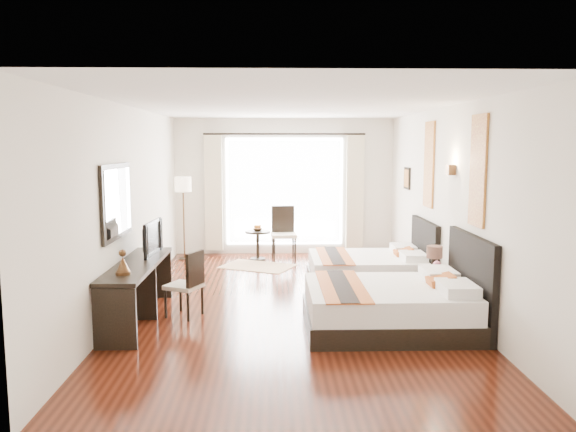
{
  "coord_description": "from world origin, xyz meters",
  "views": [
    {
      "loc": [
        -0.24,
        -7.85,
        2.26
      ],
      "look_at": [
        -0.02,
        0.25,
        1.23
      ],
      "focal_mm": 35.0,
      "sensor_mm": 36.0,
      "label": 1
    }
  ],
  "objects_px": {
    "floor_lamp": "(183,190)",
    "bed_far": "(372,269)",
    "fruit_bowl": "(258,229)",
    "console_desk": "(138,291)",
    "vase": "(437,270)",
    "nightstand": "(432,291)",
    "television": "(147,238)",
    "table_lamp": "(435,254)",
    "desk_chair": "(185,296)",
    "bed_near": "(395,304)",
    "window_chair": "(284,243)",
    "side_table": "(258,245)"
  },
  "relations": [
    {
      "from": "floor_lamp",
      "to": "bed_far",
      "type": "bearing_deg",
      "value": -33.23
    },
    {
      "from": "fruit_bowl",
      "to": "console_desk",
      "type": "bearing_deg",
      "value": -110.62
    },
    {
      "from": "bed_far",
      "to": "vase",
      "type": "height_order",
      "value": "bed_far"
    },
    {
      "from": "vase",
      "to": "console_desk",
      "type": "relative_size",
      "value": 0.06
    },
    {
      "from": "nightstand",
      "to": "television",
      "type": "xyz_separation_m",
      "value": [
        -3.96,
        0.06,
        0.76
      ]
    },
    {
      "from": "bed_far",
      "to": "table_lamp",
      "type": "distance_m",
      "value": 1.41
    },
    {
      "from": "console_desk",
      "to": "desk_chair",
      "type": "relative_size",
      "value": 2.5
    },
    {
      "from": "desk_chair",
      "to": "nightstand",
      "type": "bearing_deg",
      "value": -149.37
    },
    {
      "from": "desk_chair",
      "to": "bed_near",
      "type": "bearing_deg",
      "value": -167.22
    },
    {
      "from": "console_desk",
      "to": "vase",
      "type": "bearing_deg",
      "value": 4.18
    },
    {
      "from": "desk_chair",
      "to": "window_chair",
      "type": "bearing_deg",
      "value": -85.55
    },
    {
      "from": "television",
      "to": "desk_chair",
      "type": "distance_m",
      "value": 1.01
    },
    {
      "from": "nightstand",
      "to": "television",
      "type": "distance_m",
      "value": 4.03
    },
    {
      "from": "nightstand",
      "to": "floor_lamp",
      "type": "bearing_deg",
      "value": 139.45
    },
    {
      "from": "nightstand",
      "to": "table_lamp",
      "type": "xyz_separation_m",
      "value": [
        0.04,
        0.07,
        0.51
      ]
    },
    {
      "from": "bed_far",
      "to": "side_table",
      "type": "relative_size",
      "value": 3.29
    },
    {
      "from": "table_lamp",
      "to": "side_table",
      "type": "relative_size",
      "value": 0.61
    },
    {
      "from": "bed_near",
      "to": "vase",
      "type": "bearing_deg",
      "value": 44.84
    },
    {
      "from": "television",
      "to": "table_lamp",
      "type": "bearing_deg",
      "value": -86.32
    },
    {
      "from": "floor_lamp",
      "to": "desk_chair",
      "type": "bearing_deg",
      "value": -80.97
    },
    {
      "from": "console_desk",
      "to": "fruit_bowl",
      "type": "bearing_deg",
      "value": 69.38
    },
    {
      "from": "window_chair",
      "to": "table_lamp",
      "type": "bearing_deg",
      "value": 28.01
    },
    {
      "from": "table_lamp",
      "to": "window_chair",
      "type": "height_order",
      "value": "window_chair"
    },
    {
      "from": "bed_near",
      "to": "nightstand",
      "type": "xyz_separation_m",
      "value": [
        0.72,
        0.92,
        -0.08
      ]
    },
    {
      "from": "desk_chair",
      "to": "bed_far",
      "type": "bearing_deg",
      "value": -125.67
    },
    {
      "from": "desk_chair",
      "to": "fruit_bowl",
      "type": "bearing_deg",
      "value": -78.31
    },
    {
      "from": "table_lamp",
      "to": "console_desk",
      "type": "height_order",
      "value": "table_lamp"
    },
    {
      "from": "console_desk",
      "to": "side_table",
      "type": "height_order",
      "value": "console_desk"
    },
    {
      "from": "console_desk",
      "to": "fruit_bowl",
      "type": "distance_m",
      "value": 4.11
    },
    {
      "from": "vase",
      "to": "desk_chair",
      "type": "relative_size",
      "value": 0.15
    },
    {
      "from": "console_desk",
      "to": "side_table",
      "type": "bearing_deg",
      "value": 69.28
    },
    {
      "from": "desk_chair",
      "to": "fruit_bowl",
      "type": "distance_m",
      "value": 3.82
    },
    {
      "from": "bed_near",
      "to": "television",
      "type": "bearing_deg",
      "value": 163.23
    },
    {
      "from": "nightstand",
      "to": "floor_lamp",
      "type": "distance_m",
      "value": 5.38
    },
    {
      "from": "bed_near",
      "to": "fruit_bowl",
      "type": "bearing_deg",
      "value": 112.98
    },
    {
      "from": "bed_near",
      "to": "side_table",
      "type": "bearing_deg",
      "value": 113.04
    },
    {
      "from": "bed_far",
      "to": "console_desk",
      "type": "bearing_deg",
      "value": -152.98
    },
    {
      "from": "side_table",
      "to": "window_chair",
      "type": "distance_m",
      "value": 0.52
    },
    {
      "from": "desk_chair",
      "to": "floor_lamp",
      "type": "height_order",
      "value": "floor_lamp"
    },
    {
      "from": "bed_far",
      "to": "floor_lamp",
      "type": "relative_size",
      "value": 1.16
    },
    {
      "from": "bed_near",
      "to": "vase",
      "type": "distance_m",
      "value": 1.05
    },
    {
      "from": "table_lamp",
      "to": "television",
      "type": "relative_size",
      "value": 0.43
    },
    {
      "from": "floor_lamp",
      "to": "fruit_bowl",
      "type": "relative_size",
      "value": 8.04
    },
    {
      "from": "floor_lamp",
      "to": "nightstand",
      "type": "bearing_deg",
      "value": -40.55
    },
    {
      "from": "bed_near",
      "to": "window_chair",
      "type": "height_order",
      "value": "bed_near"
    },
    {
      "from": "bed_far",
      "to": "desk_chair",
      "type": "relative_size",
      "value": 2.15
    },
    {
      "from": "bed_near",
      "to": "television",
      "type": "distance_m",
      "value": 3.45
    },
    {
      "from": "bed_far",
      "to": "console_desk",
      "type": "height_order",
      "value": "bed_far"
    },
    {
      "from": "floor_lamp",
      "to": "fruit_bowl",
      "type": "xyz_separation_m",
      "value": [
        1.46,
        -0.06,
        -0.79
      ]
    },
    {
      "from": "nightstand",
      "to": "window_chair",
      "type": "bearing_deg",
      "value": 120.88
    }
  ]
}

